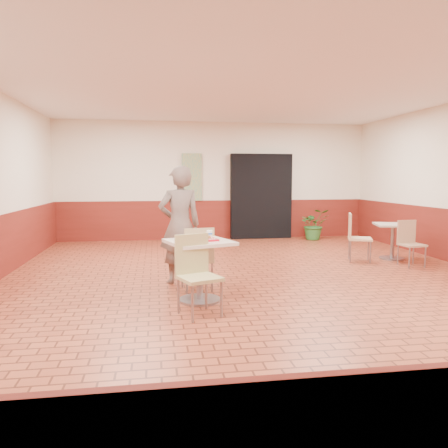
{
  "coord_description": "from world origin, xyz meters",
  "views": [
    {
      "loc": [
        -1.53,
        -6.22,
        1.61
      ],
      "look_at": [
        -0.58,
        -0.19,
        0.95
      ],
      "focal_mm": 35.0,
      "sensor_mm": 36.0,
      "label": 1
    }
  ],
  "objects": [
    {
      "name": "chair_second_front",
      "position": [
        3.03,
        1.01,
        0.46
      ],
      "size": [
        0.41,
        0.41,
        0.82
      ],
      "rotation": [
        0.0,
        0.0,
        0.08
      ],
      "color": "tan",
      "rests_on": "ground"
    },
    {
      "name": "long_john_donut",
      "position": [
        -0.91,
        -0.72,
        0.85
      ],
      "size": [
        0.17,
        0.11,
        0.05
      ],
      "rotation": [
        0.0,
        0.0,
        -0.2
      ],
      "color": "#B87535",
      "rests_on": "serving_tray"
    },
    {
      "name": "chair_main_back",
      "position": [
        -0.95,
        -0.18,
        0.51
      ],
      "size": [
        0.47,
        0.47,
        0.91
      ],
      "rotation": [
        0.0,
        0.0,
        3.26
      ],
      "color": "tan",
      "rests_on": "ground"
    },
    {
      "name": "paper_cup",
      "position": [
        -0.84,
        -0.63,
        0.87
      ],
      "size": [
        0.08,
        0.08,
        0.1
      ],
      "rotation": [
        0.0,
        0.0,
        0.11
      ],
      "color": "white",
      "rests_on": "serving_tray"
    },
    {
      "name": "ring_donut",
      "position": [
        -1.06,
        -0.65,
        0.84
      ],
      "size": [
        0.12,
        0.12,
        0.03
      ],
      "primitive_type": "torus",
      "rotation": [
        0.0,
        0.0,
        0.36
      ],
      "color": "#F8975A",
      "rests_on": "serving_tray"
    },
    {
      "name": "second_table",
      "position": [
        3.06,
        1.64,
        0.47
      ],
      "size": [
        0.66,
        0.66,
        0.7
      ],
      "rotation": [
        0.0,
        0.0,
        -0.28
      ],
      "color": "#B8AA94",
      "rests_on": "ground"
    },
    {
      "name": "chair_main_front",
      "position": [
        -1.07,
        -1.21,
        0.52
      ],
      "size": [
        0.56,
        0.56,
        0.94
      ],
      "rotation": [
        0.0,
        0.0,
        0.38
      ],
      "color": "tan",
      "rests_on": "ground"
    },
    {
      "name": "corridor_doorway",
      "position": [
        1.2,
        4.88,
        1.1
      ],
      "size": [
        1.6,
        0.22,
        2.2
      ],
      "primitive_type": "cube",
      "color": "black",
      "rests_on": "ground"
    },
    {
      "name": "promo_poster",
      "position": [
        -0.6,
        4.94,
        1.6
      ],
      "size": [
        0.5,
        0.03,
        1.2
      ],
      "primitive_type": "cube",
      "color": "gray",
      "rests_on": "wainscot_band"
    },
    {
      "name": "potted_plant",
      "position": [
        2.49,
        4.4,
        0.4
      ],
      "size": [
        0.75,
        0.66,
        0.79
      ],
      "primitive_type": "imported",
      "rotation": [
        0.0,
        0.0,
        -0.06
      ],
      "color": "#2C6C2B",
      "rests_on": "ground"
    },
    {
      "name": "main_table",
      "position": [
        -0.98,
        -0.69,
        0.54
      ],
      "size": [
        0.76,
        0.76,
        0.8
      ],
      "rotation": [
        0.0,
        0.0,
        0.32
      ],
      "color": "beige",
      "rests_on": "ground"
    },
    {
      "name": "serving_tray",
      "position": [
        -0.98,
        -0.69,
        0.81
      ],
      "size": [
        0.42,
        0.33,
        0.03
      ],
      "rotation": [
        0.0,
        0.0,
        0.26
      ],
      "color": "red",
      "rests_on": "main_table"
    },
    {
      "name": "chair_second_left",
      "position": [
        2.25,
        1.55,
        0.51
      ],
      "size": [
        0.55,
        0.55,
        0.91
      ],
      "rotation": [
        0.0,
        0.0,
        1.2
      ],
      "color": "#D8B381",
      "rests_on": "ground"
    },
    {
      "name": "customer",
      "position": [
        -1.17,
        0.34,
        0.89
      ],
      "size": [
        0.72,
        0.54,
        1.78
      ],
      "primitive_type": "imported",
      "rotation": [
        0.0,
        0.0,
        3.34
      ],
      "color": "#705F56",
      "rests_on": "ground"
    },
    {
      "name": "room_shell",
      "position": [
        0.0,
        0.0,
        1.5
      ],
      "size": [
        8.01,
        10.01,
        3.01
      ],
      "color": "brown",
      "rests_on": "ground"
    },
    {
      "name": "wainscot_band",
      "position": [
        0.0,
        0.0,
        0.5
      ],
      "size": [
        8.0,
        10.0,
        1.0
      ],
      "color": "maroon",
      "rests_on": "ground"
    }
  ]
}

